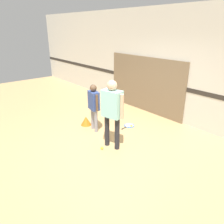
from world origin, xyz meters
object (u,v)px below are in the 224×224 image
Objects in this scene: racket_spare_on_floor at (129,126)px; tennis_ball_near_instructor at (102,148)px; training_cone at (86,121)px; person_instructor at (112,107)px; tennis_ball_by_spare_racket at (131,126)px; person_student_left at (94,103)px.

tennis_ball_near_instructor is (0.51, -1.36, 0.02)m from racket_spare_on_floor.
person_instructor is at bearing -8.58° from training_cone.
tennis_ball_near_instructor is 1.44m from tennis_ball_by_spare_racket.
training_cone reaches higher than racket_spare_on_floor.
person_instructor is at bearing 1.28° from person_student_left.
person_student_left is 4.27× the size of training_cone.
tennis_ball_by_spare_racket is (0.50, 0.92, -0.76)m from person_student_left.
person_student_left is at bearing -118.67° from tennis_ball_by_spare_racket.
training_cone is at bearing 160.88° from tennis_ball_near_instructor.
person_instructor is 1.25× the size of person_student_left.
racket_spare_on_floor is 0.09m from tennis_ball_by_spare_racket.
training_cone is (-0.85, -0.89, 0.12)m from racket_spare_on_floor.
training_cone reaches higher than tennis_ball_by_spare_racket.
tennis_ball_by_spare_racket reaches higher than racket_spare_on_floor.
racket_spare_on_floor is at bearing 104.07° from person_instructor.
person_instructor is 3.19× the size of racket_spare_on_floor.
training_cone is at bearing 158.40° from person_instructor.
person_instructor is 1.58m from racket_spare_on_floor.
training_cone is at bearing -168.62° from person_student_left.
person_student_left is 19.31× the size of tennis_ball_by_spare_racket.
racket_spare_on_floor is (-0.56, 1.10, -0.98)m from person_instructor.
tennis_ball_by_spare_racket is 0.22× the size of training_cone.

